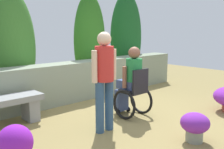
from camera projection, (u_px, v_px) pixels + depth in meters
The scene contains 6 objects.
ground_plane at pixel (132, 119), 4.82m from camera, with size 13.73×13.73×0.00m, color olive.
stone_retaining_wall at pixel (74, 81), 6.06m from camera, with size 6.74×0.52×0.89m, color gray.
hedge_backdrop at pixel (56, 42), 6.35m from camera, with size 6.18×0.90×2.75m.
person_in_wheelchair at pixel (132, 84), 4.86m from camera, with size 0.53×0.66×1.33m.
person_standing_companion at pixel (104, 75), 4.08m from camera, with size 0.49×0.30×1.61m.
flower_pot_terracotta_by_wall at pixel (195, 125), 3.80m from camera, with size 0.43×0.43×0.44m.
Camera 1 is at (-3.42, -3.10, 1.65)m, focal length 41.44 mm.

